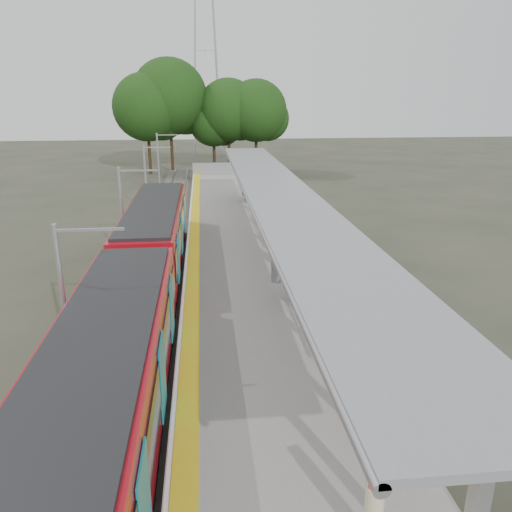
{
  "coord_description": "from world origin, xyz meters",
  "views": [
    {
      "loc": [
        -1.94,
        -7.57,
        8.98
      ],
      "look_at": [
        0.23,
        12.88,
        2.3
      ],
      "focal_mm": 35.0,
      "sensor_mm": 36.0,
      "label": 1
    }
  ],
  "objects": [
    {
      "name": "trackbed",
      "position": [
        -4.5,
        20.0,
        0.12
      ],
      "size": [
        3.0,
        70.0,
        0.24
      ],
      "primitive_type": "cube",
      "color": "#59544C",
      "rests_on": "ground"
    },
    {
      "name": "platform",
      "position": [
        0.0,
        20.0,
        0.5
      ],
      "size": [
        6.0,
        50.0,
        1.0
      ],
      "primitive_type": "cube",
      "color": "gray",
      "rests_on": "ground"
    },
    {
      "name": "tactile_strip",
      "position": [
        -2.55,
        20.0,
        1.01
      ],
      "size": [
        0.6,
        50.0,
        0.02
      ],
      "primitive_type": "cube",
      "color": "gold",
      "rests_on": "platform"
    },
    {
      "name": "end_fence",
      "position": [
        0.0,
        44.95,
        1.6
      ],
      "size": [
        6.0,
        0.1,
        1.2
      ],
      "primitive_type": "cube",
      "color": "#9EA0A5",
      "rests_on": "platform"
    },
    {
      "name": "train",
      "position": [
        -4.5,
        10.85,
        2.05
      ],
      "size": [
        2.74,
        27.6,
        3.62
      ],
      "color": "black",
      "rests_on": "ground"
    },
    {
      "name": "canopy",
      "position": [
        1.61,
        16.19,
        4.2
      ],
      "size": [
        3.27,
        38.0,
        3.66
      ],
      "color": "#9EA0A5",
      "rests_on": "platform"
    },
    {
      "name": "pylon",
      "position": [
        -1.0,
        73.0,
        19.0
      ],
      "size": [
        8.0,
        4.0,
        38.0
      ],
      "primitive_type": null,
      "color": "#9EA0A5",
      "rests_on": "ground"
    },
    {
      "name": "tree_cluster",
      "position": [
        -2.52,
        53.55,
        7.62
      ],
      "size": [
        20.08,
        9.55,
        13.1
      ],
      "color": "#382316",
      "rests_on": "ground"
    },
    {
      "name": "catenary_masts",
      "position": [
        -6.22,
        19.0,
        2.91
      ],
      "size": [
        2.08,
        48.16,
        5.4
      ],
      "color": "#9EA0A5",
      "rests_on": "ground"
    },
    {
      "name": "bench_near",
      "position": [
        2.61,
        10.8,
        1.53
      ],
      "size": [
        0.69,
        1.52,
        1.0
      ],
      "rotation": [
        0.0,
        0.0,
        -0.17
      ],
      "color": "#0F0D45",
      "rests_on": "platform"
    },
    {
      "name": "bench_mid",
      "position": [
        1.6,
        10.86,
        1.51
      ],
      "size": [
        0.63,
        1.47,
        0.97
      ],
      "rotation": [
        0.0,
        0.0,
        -0.14
      ],
      "color": "#0F0D45",
      "rests_on": "platform"
    },
    {
      "name": "bench_far",
      "position": [
        1.39,
        30.63,
        1.53
      ],
      "size": [
        0.75,
        1.54,
        1.01
      ],
      "rotation": [
        0.0,
        0.0,
        0.21
      ],
      "color": "#0F0D45",
      "rests_on": "platform"
    },
    {
      "name": "info_pillar_far",
      "position": [
        1.97,
        14.84,
        1.71
      ],
      "size": [
        0.37,
        0.37,
        1.63
      ],
      "rotation": [
        0.0,
        0.0,
        0.37
      ],
      "color": "beige",
      "rests_on": "platform"
    },
    {
      "name": "litter_bin",
      "position": [
        1.14,
        13.14,
        1.44
      ],
      "size": [
        0.53,
        0.53,
        0.88
      ],
      "primitive_type": "cylinder",
      "rotation": [
        0.0,
        0.0,
        -0.26
      ],
      "color": "#9EA0A5",
      "rests_on": "platform"
    }
  ]
}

